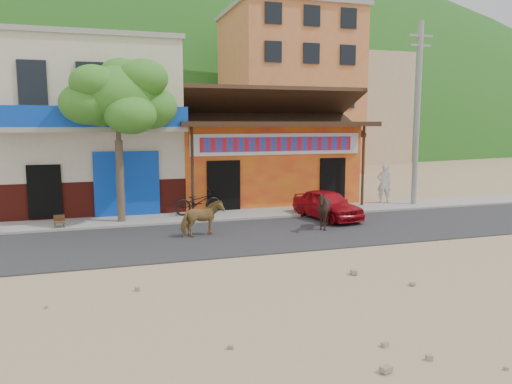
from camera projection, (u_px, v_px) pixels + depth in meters
The scene contains 16 objects.
ground at pixel (295, 253), 14.47m from camera, with size 120.00×120.00×0.00m, color #9E825B.
road at pixel (267, 234), 16.82m from camera, with size 60.00×5.00×0.04m, color #28282B.
sidewalk at pixel (239, 215), 20.12m from camera, with size 60.00×2.00×0.12m, color gray.
dance_club at pixel (256, 163), 24.26m from camera, with size 8.00×6.00×3.60m, color orange.
cafe_building at pixel (93, 129), 21.78m from camera, with size 7.00×6.00×7.00m, color beige.
apartment_front at pixel (287, 94), 39.00m from camera, with size 9.00×9.00×12.00m, color #CC723F.
apartment_rear at pixel (353, 110), 47.50m from camera, with size 8.00×8.00×10.00m, color tan.
hillside at pixel (130, 70), 78.91m from camera, with size 100.00×40.00×24.00m, color #194C14.
tree at pixel (119, 140), 18.14m from camera, with size 3.00×3.00×6.00m, color #2D721E, non-canonical shape.
utility_pole at pixel (417, 114), 22.02m from camera, with size 0.24×0.24×8.00m, color gray.
cow_tan at pixel (202, 219), 16.36m from camera, with size 0.64×1.39×1.18m, color olive.
cow_dark at pixel (324, 210), 17.44m from camera, with size 1.10×1.24×1.36m, color black.
red_car at pixel (327, 204), 19.34m from camera, with size 1.35×3.36×1.14m, color #A90C16.
scooter at pixel (198, 202), 19.85m from camera, with size 0.67×1.93×1.02m, color black.
pedestrian at pixel (384, 183), 22.73m from camera, with size 0.65×0.42×1.77m, color silver.
cafe_chair_left at pixel (59, 216), 17.38m from camera, with size 0.37×0.37×0.79m, color #4E341A, non-canonical shape.
Camera 1 is at (-5.35, -13.08, 3.74)m, focal length 35.00 mm.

